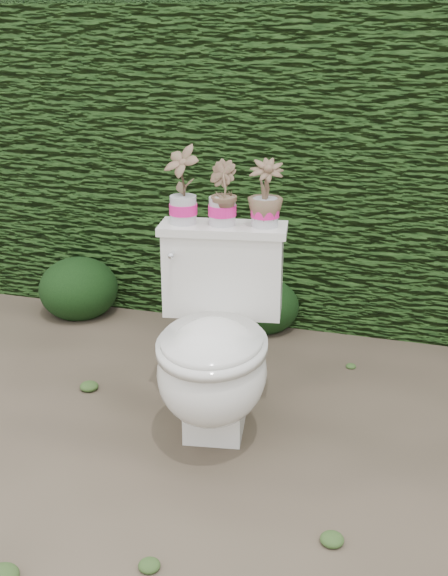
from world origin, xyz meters
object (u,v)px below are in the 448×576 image
(toilet, at_px, (215,348))
(potted_plant_center, at_px, (222,195))
(potted_plant_right, at_px, (265,195))
(potted_plant_left, at_px, (183,187))

(toilet, height_order, potted_plant_center, potted_plant_center)
(toilet, bearing_deg, potted_plant_right, 55.81)
(toilet, relative_size, potted_plant_left, 2.67)
(potted_plant_left, distance_m, potted_plant_center, 0.16)
(toilet, height_order, potted_plant_left, potted_plant_left)
(potted_plant_center, relative_size, potted_plant_right, 0.96)
(toilet, xyz_separation_m, potted_plant_left, (-0.19, 0.21, 0.57))
(potted_plant_left, bearing_deg, potted_plant_right, 35.61)
(potted_plant_center, distance_m, potted_plant_right, 0.17)
(potted_plant_left, height_order, potted_plant_right, potted_plant_left)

